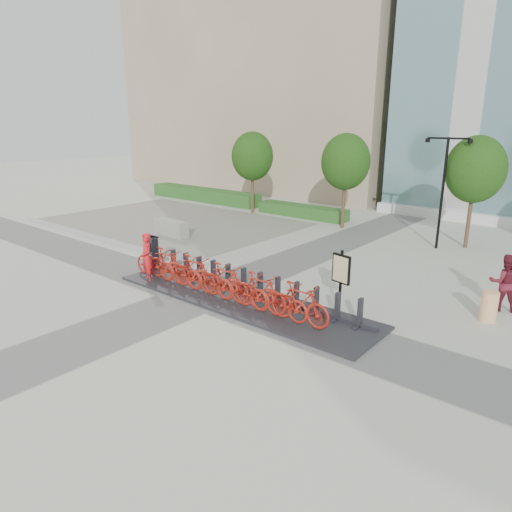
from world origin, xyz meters
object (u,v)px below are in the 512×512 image
Objects in this scene: worker_red at (147,258)px; construction_barrel at (489,306)px; map_sign at (341,272)px; pedestrian at (504,282)px; kiosk at (153,252)px; bike_0 at (155,263)px; jersey_barrier at (171,228)px.

construction_barrel is at bearing 42.69° from worker_red.
map_sign is (6.79, 2.02, 0.39)m from worker_red.
map_sign reaches higher than pedestrian.
kiosk is at bearing -164.52° from construction_barrel.
worker_red reaches higher than construction_barrel.
kiosk is at bearing 54.79° from bike_0.
worker_red is 0.92× the size of map_sign.
map_sign is at bearing -149.41° from construction_barrel.
kiosk is 7.85m from map_sign.
map_sign is (6.86, 1.63, 0.68)m from bike_0.
jersey_barrier is (-15.26, 0.94, -0.04)m from construction_barrel.
bike_0 is 1.05× the size of map_sign.
bike_0 is 11.76m from pedestrian.
bike_0 is at bearing -160.09° from construction_barrel.
pedestrian is at bearing 52.89° from map_sign.
worker_red reaches higher than kiosk.
worker_red is 1.01× the size of pedestrian.
jersey_barrier is 1.08× the size of map_sign.
worker_red is at bearing -44.69° from kiosk.
pedestrian is 0.91× the size of map_sign.
jersey_barrier is (-15.34, -0.23, -0.49)m from pedestrian.
construction_barrel is 4.38m from map_sign.
worker_red is (0.06, -0.39, 0.29)m from bike_0.
bike_0 is 1.13m from kiosk.
map_sign reaches higher than jersey_barrier.
worker_red is at bearing -43.80° from jersey_barrier.
worker_red reaches higher than bike_0.
construction_barrel is (11.47, 3.18, -0.29)m from kiosk.
pedestrian is at bearing 47.76° from worker_red.
construction_barrel is at bearing -0.12° from jersey_barrier.
pedestrian reaches higher than kiosk.
worker_red is 7.10m from map_sign.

